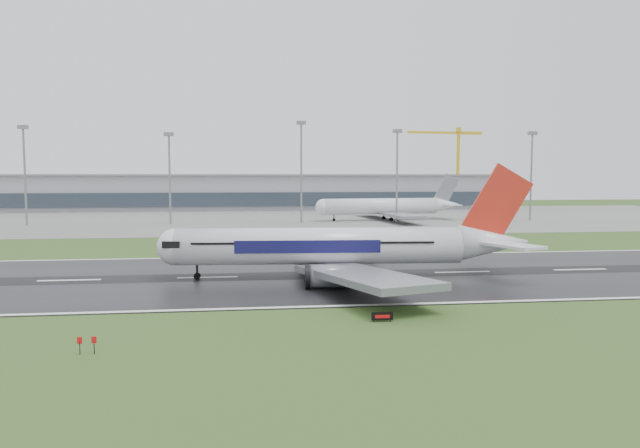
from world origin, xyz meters
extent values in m
plane|color=#2D4B1B|center=(0.00, 0.00, 0.00)|extent=(520.00, 520.00, 0.00)
cube|color=black|center=(0.00, 0.00, 0.05)|extent=(400.00, 45.00, 0.10)
cube|color=slate|center=(0.00, 125.00, 0.04)|extent=(400.00, 130.00, 0.08)
cube|color=gray|center=(0.00, 185.00, 7.50)|extent=(240.00, 36.00, 15.00)
cylinder|color=gray|center=(-60.50, 100.00, 14.65)|extent=(0.64, 0.64, 29.30)
cylinder|color=gray|center=(-17.65, 100.00, 13.75)|extent=(0.64, 0.64, 27.51)
cylinder|color=gray|center=(23.58, 100.00, 15.73)|extent=(0.64, 0.64, 31.47)
cylinder|color=gray|center=(54.99, 100.00, 14.57)|extent=(0.64, 0.64, 29.13)
cylinder|color=gray|center=(101.33, 100.00, 14.42)|extent=(0.64, 0.64, 28.84)
camera|label=1|loc=(5.89, -90.01, 15.51)|focal=33.35mm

